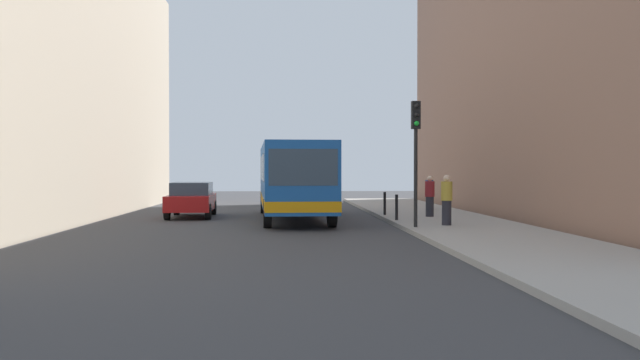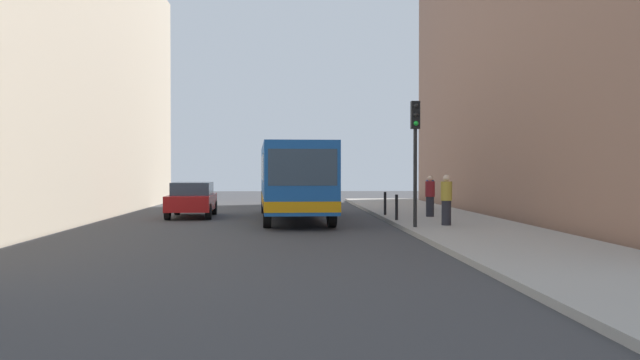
# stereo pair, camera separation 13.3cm
# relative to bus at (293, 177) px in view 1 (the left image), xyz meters

# --- Properties ---
(ground_plane) EXTENTS (80.00, 80.00, 0.00)m
(ground_plane) POSITION_rel_bus_xyz_m (0.36, -3.98, -1.73)
(ground_plane) COLOR #38383A
(sidewalk) EXTENTS (4.40, 40.00, 0.15)m
(sidewalk) POSITION_rel_bus_xyz_m (5.76, -3.98, -1.65)
(sidewalk) COLOR #9E9991
(sidewalk) RESTS_ON ground
(building_left) EXTENTS (7.00, 32.00, 12.55)m
(building_left) POSITION_rel_bus_xyz_m (-11.14, 0.02, 4.55)
(building_left) COLOR #B2A38C
(building_left) RESTS_ON ground
(building_right) EXTENTS (7.00, 32.00, 15.50)m
(building_right) POSITION_rel_bus_xyz_m (11.86, 0.02, 6.02)
(building_right) COLOR #936B56
(building_right) RESTS_ON ground
(bus) EXTENTS (3.00, 11.12, 3.00)m
(bus) POSITION_rel_bus_xyz_m (0.00, 0.00, 0.00)
(bus) COLOR #19519E
(bus) RESTS_ON ground
(car_beside_bus) EXTENTS (1.96, 4.45, 1.48)m
(car_beside_bus) POSITION_rel_bus_xyz_m (-4.30, 1.47, -0.94)
(car_beside_bus) COLOR maroon
(car_beside_bus) RESTS_ON ground
(traffic_light) EXTENTS (0.28, 0.33, 4.10)m
(traffic_light) POSITION_rel_bus_xyz_m (3.91, -5.76, 1.28)
(traffic_light) COLOR black
(traffic_light) RESTS_ON sidewalk
(bollard_near) EXTENTS (0.11, 0.11, 0.95)m
(bollard_near) POSITION_rel_bus_xyz_m (3.81, -2.69, -1.10)
(bollard_near) COLOR black
(bollard_near) RESTS_ON sidewalk
(bollard_mid) EXTENTS (0.11, 0.11, 0.95)m
(bollard_mid) POSITION_rel_bus_xyz_m (3.81, 0.20, -1.10)
(bollard_mid) COLOR black
(bollard_mid) RESTS_ON sidewalk
(pedestrian_near_signal) EXTENTS (0.38, 0.38, 1.70)m
(pedestrian_near_signal) POSITION_rel_bus_xyz_m (5.10, -5.07, -0.73)
(pedestrian_near_signal) COLOR #26262D
(pedestrian_near_signal) RESTS_ON sidewalk
(pedestrian_mid_sidewalk) EXTENTS (0.38, 0.38, 1.63)m
(pedestrian_mid_sidewalk) POSITION_rel_bus_xyz_m (5.44, -0.94, -0.77)
(pedestrian_mid_sidewalk) COLOR #26262D
(pedestrian_mid_sidewalk) RESTS_ON sidewalk
(pedestrian_far_sidewalk) EXTENTS (0.38, 0.38, 1.60)m
(pedestrian_far_sidewalk) POSITION_rel_bus_xyz_m (6.45, 3.74, -0.78)
(pedestrian_far_sidewalk) COLOR #26262D
(pedestrian_far_sidewalk) RESTS_ON sidewalk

